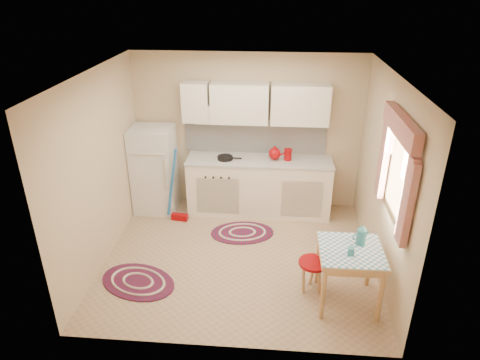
% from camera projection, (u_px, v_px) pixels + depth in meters
% --- Properties ---
extents(room_shell, '(3.64, 3.60, 2.52)m').
position_uv_depth(room_shell, '(253.00, 142.00, 5.42)').
color(room_shell, tan).
rests_on(room_shell, ground).
extents(fridge, '(0.65, 0.60, 1.40)m').
position_uv_depth(fridge, '(155.00, 170.00, 6.84)').
color(fridge, silver).
rests_on(fridge, ground).
extents(broom, '(0.29, 0.16, 1.20)m').
position_uv_depth(broom, '(178.00, 186.00, 6.53)').
color(broom, blue).
rests_on(broom, ground).
extents(base_cabinets, '(2.25, 0.60, 0.88)m').
position_uv_depth(base_cabinets, '(259.00, 187.00, 6.87)').
color(base_cabinets, white).
rests_on(base_cabinets, ground).
extents(countertop, '(2.27, 0.62, 0.04)m').
position_uv_depth(countertop, '(259.00, 160.00, 6.67)').
color(countertop, '#B8B6AF').
rests_on(countertop, base_cabinets).
extents(frying_pan, '(0.25, 0.25, 0.05)m').
position_uv_depth(frying_pan, '(225.00, 158.00, 6.65)').
color(frying_pan, black).
rests_on(frying_pan, countertop).
extents(red_kettle, '(0.24, 0.23, 0.21)m').
position_uv_depth(red_kettle, '(274.00, 154.00, 6.60)').
color(red_kettle, '#9A0509').
rests_on(red_kettle, countertop).
extents(red_canister, '(0.12, 0.12, 0.16)m').
position_uv_depth(red_canister, '(288.00, 155.00, 6.60)').
color(red_canister, '#9A0509').
rests_on(red_canister, countertop).
extents(table, '(0.72, 0.72, 0.72)m').
position_uv_depth(table, '(348.00, 276.00, 4.95)').
color(table, tan).
rests_on(table, ground).
extents(stool, '(0.41, 0.41, 0.42)m').
position_uv_depth(stool, '(312.00, 276.00, 5.19)').
color(stool, '#9A0509').
rests_on(stool, ground).
extents(coffee_pot, '(0.16, 0.14, 0.27)m').
position_uv_depth(coffee_pot, '(361.00, 235.00, 4.84)').
color(coffee_pot, '#28737C').
rests_on(coffee_pot, table).
extents(mug, '(0.08, 0.08, 0.10)m').
position_uv_depth(mug, '(351.00, 252.00, 4.69)').
color(mug, '#28737C').
rests_on(mug, table).
extents(rug_center, '(1.03, 0.77, 0.02)m').
position_uv_depth(rug_center, '(242.00, 233.00, 6.44)').
color(rug_center, maroon).
rests_on(rug_center, ground).
extents(rug_left, '(1.18, 0.99, 0.02)m').
position_uv_depth(rug_left, '(138.00, 282.00, 5.41)').
color(rug_left, maroon).
rests_on(rug_left, ground).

